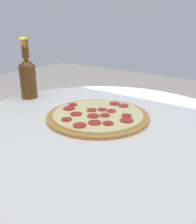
% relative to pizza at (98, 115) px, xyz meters
% --- Properties ---
extents(table, '(0.98, 0.98, 0.72)m').
position_rel_pizza_xyz_m(table, '(-0.04, 0.04, -0.19)').
color(table, white).
rests_on(table, ground_plane).
extents(pizza, '(0.36, 0.36, 0.02)m').
position_rel_pizza_xyz_m(pizza, '(0.00, 0.00, 0.00)').
color(pizza, '#B77F3D').
rests_on(pizza, table).
extents(beer_bottle, '(0.07, 0.07, 0.26)m').
position_rel_pizza_xyz_m(beer_bottle, '(0.38, -0.02, 0.09)').
color(beer_bottle, '#563314').
rests_on(beer_bottle, table).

